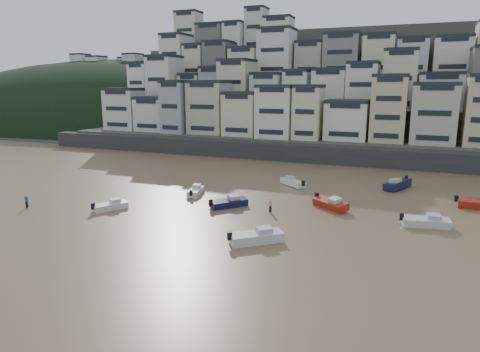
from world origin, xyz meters
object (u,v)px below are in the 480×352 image
at_px(boat_j, 110,205).
at_px(boat_c, 229,201).
at_px(boat_e, 330,203).
at_px(person_blue, 26,201).
at_px(boat_d, 426,220).
at_px(boat_i, 398,183).
at_px(boat_g, 480,202).
at_px(boat_f, 195,190).
at_px(boat_a, 257,235).
at_px(boat_h, 293,181).
at_px(person_pink, 270,205).

xyz_separation_m(boat_j, boat_c, (13.53, 6.76, 0.10)).
xyz_separation_m(boat_e, person_blue, (-36.59, -14.38, 0.10)).
bearing_deg(boat_d, boat_i, 91.12).
height_order(boat_g, boat_f, boat_g).
bearing_deg(person_blue, boat_g, 21.76).
bearing_deg(boat_i, person_blue, -34.25).
distance_m(boat_i, boat_e, 16.50).
relative_size(boat_d, person_blue, 3.19).
bearing_deg(boat_a, person_blue, 138.81).
relative_size(boat_j, boat_g, 0.78).
xyz_separation_m(boat_c, boat_f, (-7.05, 4.05, -0.07)).
relative_size(boat_j, boat_h, 0.87).
xyz_separation_m(boat_e, person_pink, (-6.65, -4.42, 0.10)).
height_order(boat_g, boat_e, boat_g).
bearing_deg(boat_c, boat_f, 100.19).
distance_m(boat_d, person_blue, 49.14).
height_order(boat_g, person_pink, person_pink).
height_order(boat_a, boat_g, boat_g).
relative_size(boat_a, boat_c, 1.10).
distance_m(boat_h, person_blue, 38.05).
bearing_deg(boat_i, boat_d, 34.16).
xyz_separation_m(person_blue, person_pink, (29.93, 9.96, 0.00)).
xyz_separation_m(boat_h, boat_e, (7.77, -10.46, 0.03)).
relative_size(boat_d, boat_e, 0.98).
height_order(boat_c, person_pink, person_pink).
bearing_deg(person_pink, boat_i, 53.40).
bearing_deg(boat_c, person_pink, -51.34).
relative_size(boat_j, person_pink, 2.69).
bearing_deg(person_pink, person_blue, -161.59).
relative_size(boat_i, boat_a, 1.08).
relative_size(boat_e, person_pink, 3.26).
bearing_deg(boat_f, person_blue, 116.77).
distance_m(boat_i, person_pink, 23.79).
bearing_deg(person_pink, boat_h, 94.30).
distance_m(boat_g, boat_e, 19.31).
xyz_separation_m(boat_g, boat_e, (-17.86, -7.35, -0.05)).
distance_m(boat_h, boat_e, 13.03).
height_order(boat_j, boat_h, boat_h).
height_order(boat_a, person_pink, person_pink).
relative_size(boat_c, person_pink, 3.14).
bearing_deg(boat_e, boat_f, -142.13).
bearing_deg(boat_c, boat_h, 22.72).
xyz_separation_m(boat_h, person_pink, (1.12, -14.88, 0.13)).
bearing_deg(boat_f, boat_g, -91.21).
bearing_deg(boat_f, boat_c, -132.58).
bearing_deg(person_pink, boat_d, 3.92).
xyz_separation_m(boat_i, person_pink, (-14.19, -19.10, -0.01)).
bearing_deg(boat_f, boat_j, 136.34).
distance_m(boat_d, person_pink, 17.96).
xyz_separation_m(boat_a, boat_f, (-14.78, 14.73, -0.14)).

